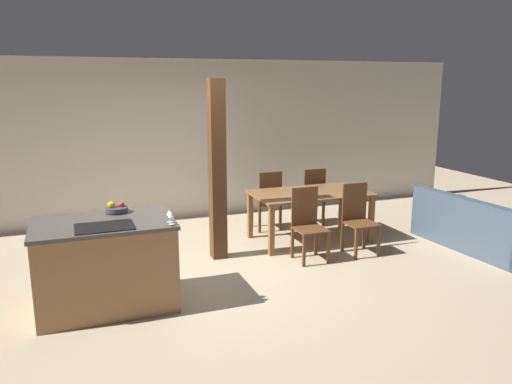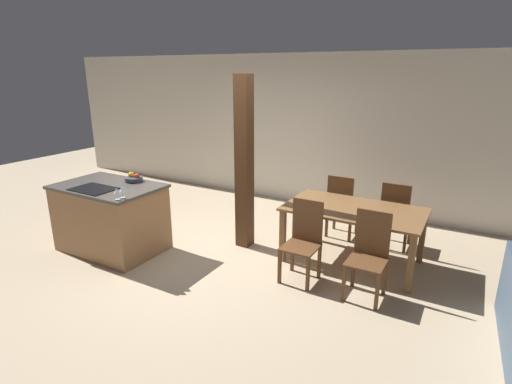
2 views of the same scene
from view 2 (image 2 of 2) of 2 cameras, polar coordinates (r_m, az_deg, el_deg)
ground_plane at (r=5.48m, az=-6.59°, el=-9.16°), size 16.00×16.00×0.00m
wall_back at (r=7.43m, az=5.99°, el=8.76°), size 11.20×0.08×2.70m
kitchen_island at (r=5.84m, az=-20.01°, el=-3.43°), size 1.41×0.93×0.94m
fruit_bowl at (r=5.78m, az=-17.08°, el=1.91°), size 0.24×0.24×0.12m
wine_glass_near at (r=4.97m, az=-19.28°, el=0.09°), size 0.07×0.07×0.14m
wine_glass_middle at (r=5.02m, az=-18.59°, el=0.33°), size 0.07×0.07×0.14m
dining_table at (r=5.22m, az=13.80°, el=-3.26°), size 1.71×0.98×0.74m
dining_chair_near_left at (r=4.76m, az=6.76°, el=-6.80°), size 0.40×0.40×0.96m
dining_chair_near_right at (r=4.55m, az=15.79°, el=-8.53°), size 0.40×0.40×0.96m
dining_chair_far_left at (r=6.01m, az=12.11°, el=-1.93°), size 0.40×0.40×0.96m
dining_chair_far_right at (r=5.85m, az=19.28°, el=-3.08°), size 0.40×0.40×0.96m
timber_post at (r=5.42m, az=-1.69°, el=3.99°), size 0.20×0.20×2.37m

